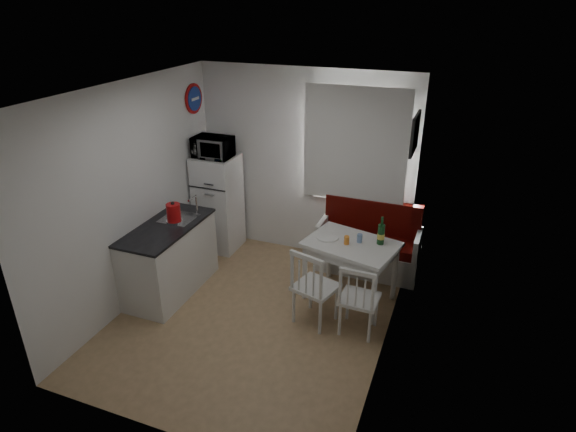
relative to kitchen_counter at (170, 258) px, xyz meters
name	(u,v)px	position (x,y,z in m)	size (l,w,h in m)	color
floor	(254,316)	(1.20, -0.16, -0.46)	(3.00, 3.50, 0.02)	#987B51
ceiling	(246,91)	(1.20, -0.16, 2.14)	(3.00, 3.50, 0.02)	white
wall_back	(305,165)	(1.20, 1.59, 0.84)	(3.00, 0.02, 2.60)	white
wall_front	(151,308)	(1.20, -1.91, 0.84)	(3.00, 0.02, 2.60)	white
wall_left	(133,196)	(-0.30, -0.16, 0.84)	(0.02, 3.50, 2.60)	white
wall_right	(393,239)	(2.70, -0.16, 0.84)	(0.02, 3.50, 2.60)	white
window	(356,148)	(1.90, 1.56, 1.17)	(1.22, 0.06, 1.47)	silver
curtain	(355,146)	(1.90, 1.49, 1.22)	(1.35, 0.02, 1.50)	white
kitchen_counter	(170,258)	(0.00, 0.00, 0.00)	(0.62, 1.32, 1.16)	silver
wall_sign	(194,99)	(-0.27, 1.29, 1.69)	(0.40, 0.40, 0.03)	navy
picture_frame	(415,134)	(2.67, 0.94, 1.59)	(0.04, 0.52, 0.42)	black
bench	(368,249)	(2.20, 1.36, -0.14)	(1.35, 0.52, 0.96)	silver
dining_table	(351,249)	(2.13, 0.61, 0.23)	(1.17, 0.94, 0.77)	silver
chair_left	(313,282)	(1.88, -0.06, 0.13)	(0.54, 0.53, 0.51)	silver
chair_right	(358,294)	(2.38, -0.05, 0.08)	(0.42, 0.40, 0.47)	silver
fridge	(218,203)	(0.02, 1.24, 0.24)	(0.56, 0.56, 1.40)	white
microwave	(213,147)	(0.02, 1.19, 1.09)	(0.51, 0.35, 0.28)	white
kettle	(174,213)	(0.05, 0.11, 0.58)	(0.20, 0.20, 0.27)	red
wine_bottle	(381,231)	(2.45, 0.71, 0.49)	(0.09, 0.09, 0.34)	#143E19
drinking_glass_orange	(347,240)	(2.08, 0.56, 0.37)	(0.06, 0.06, 0.10)	orange
drinking_glass_blue	(360,238)	(2.21, 0.66, 0.37)	(0.06, 0.06, 0.10)	#7191C1
plate	(328,237)	(1.83, 0.63, 0.33)	(0.27, 0.27, 0.02)	white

